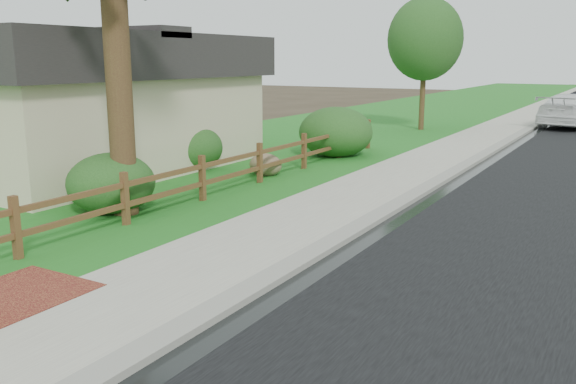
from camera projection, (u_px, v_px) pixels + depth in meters
The scene contains 14 objects.
ground at pixel (174, 317), 7.75m from camera, with size 120.00×120.00×0.00m, color #342A1C.
curb at pixel (559, 112), 37.09m from camera, with size 0.40×90.00×0.12m, color gray.
wet_gutter at pixel (565, 113), 36.92m from camera, with size 0.50×90.00×0.00m, color black.
sidewalk at pixel (536, 111), 37.73m from camera, with size 2.20×90.00×0.10m, color gray.
grass_strip at pixel (504, 110), 38.67m from camera, with size 1.60×90.00×0.06m, color #1C631C.
lawn_near at pixel (424, 107), 41.22m from camera, with size 9.00×90.00×0.04m, color #1C631C.
ranch_fence at pixel (233, 168), 14.79m from camera, with size 0.12×16.92×1.10m.
house at pixel (45, 97), 18.62m from camera, with size 10.60×9.60×4.05m.
white_suv at pixel (574, 110), 29.08m from camera, with size 2.23×5.49×1.59m, color white.
boulder at pixel (266, 165), 16.99m from camera, with size 0.97×0.73×0.65m, color brown.
shrub_b at pixel (111, 183), 12.87m from camera, with size 1.84×1.84×1.29m, color #1B4518.
shrub_c at pixel (191, 148), 17.89m from camera, with size 1.85×1.85×1.33m, color #1B4518.
shrub_d at pixel (336, 132), 20.24m from camera, with size 2.45×2.45×1.67m, color #1B4518.
tree_near_left at pixel (425, 39), 27.14m from camera, with size 3.34×3.34×5.93m.
Camera 1 is at (4.89, -5.52, 3.22)m, focal length 38.00 mm.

